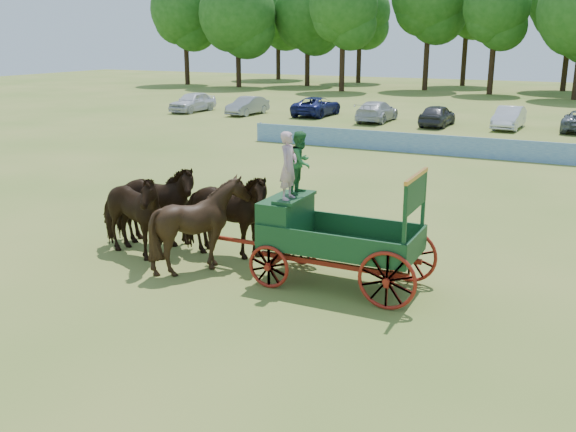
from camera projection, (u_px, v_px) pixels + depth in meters
The scene contains 9 objects.
ground at pixel (401, 276), 16.60m from camera, with size 160.00×160.00×0.00m, color olive.
horse_lead_left at pixel (128, 214), 17.80m from camera, with size 1.33×2.93×2.47m, color black.
horse_lead_right at pixel (153, 205), 18.75m from camera, with size 1.33×2.93×2.47m, color black.
horse_wheel_left at pixel (201, 225), 16.79m from camera, with size 2.00×2.25×2.48m, color black.
horse_wheel_right at pixel (223, 215), 17.74m from camera, with size 1.33×2.93×2.47m, color black.
farm_dray at pixel (313, 217), 15.93m from camera, with size 6.00×2.00×3.81m.
sponsor_banner at pixel (483, 148), 32.47m from camera, with size 26.00×0.08×1.05m, color #1E55A5.
parked_cars at pixel (471, 115), 43.89m from camera, with size 45.47×6.96×1.63m.
treeline at pixel (504, 4), 68.61m from camera, with size 91.12×24.41×15.01m.
Camera 1 is at (4.16, -15.28, 6.00)m, focal length 40.00 mm.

